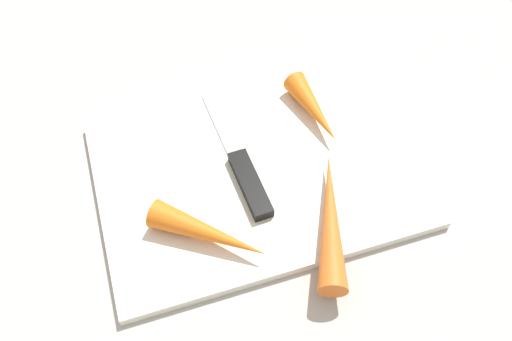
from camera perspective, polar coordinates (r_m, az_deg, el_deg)
The scene contains 6 objects.
ground_plane at distance 0.63m, azimuth 0.00°, elevation -0.63°, with size 1.40×1.40×0.00m, color #ADA8A0.
cutting_board at distance 0.63m, azimuth 0.00°, elevation -0.32°, with size 0.36×0.26×0.01m, color silver.
knife at distance 0.61m, azimuth -1.06°, elevation -0.51°, with size 0.03×0.20×0.01m.
carrot_shortest at distance 0.67m, azimuth 6.14°, elevation 6.38°, with size 0.03×0.03×0.11m, color orange.
carrot_medium at distance 0.56m, azimuth -4.97°, elevation -6.60°, with size 0.03×0.03×0.13m, color orange.
carrot_longest at distance 0.58m, azimuth 7.85°, elevation -4.96°, with size 0.03×0.03×0.16m, color orange.
Camera 1 is at (0.11, 0.34, 0.52)m, focal length 38.03 mm.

